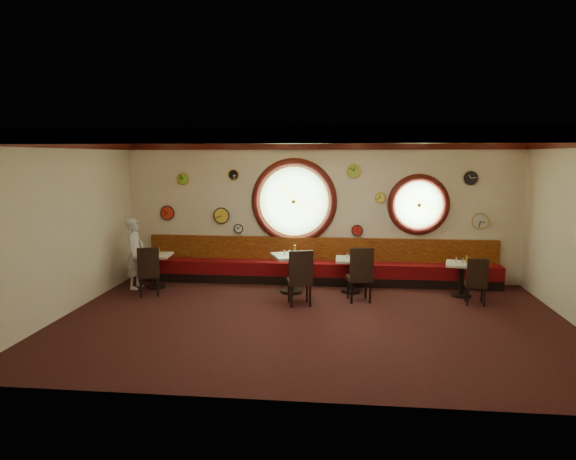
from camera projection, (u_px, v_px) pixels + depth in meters
The scene contains 48 objects.
floor at pixel (312, 321), 9.03m from camera, with size 9.00×6.00×0.00m, color black.
ceiling at pixel (313, 137), 8.57m from camera, with size 9.00×6.00×0.02m, color gold.
wall_back at pixel (320, 212), 11.75m from camera, with size 9.00×0.02×3.20m, color beige.
wall_front at pixel (297, 270), 5.85m from camera, with size 9.00×0.02×3.20m, color beige.
wall_left at pixel (64, 227), 9.27m from camera, with size 0.02×6.00×3.20m, color beige.
molding_back at pixel (321, 146), 11.49m from camera, with size 9.00×0.10×0.18m, color #3C0D0A.
molding_front at pixel (297, 135), 5.68m from camera, with size 9.00×0.10×0.18m, color #3C0D0A.
molding_left at pixel (61, 143), 9.05m from camera, with size 0.10×6.00×0.18m, color #3C0D0A.
banquette_base at pixel (319, 279), 11.69m from camera, with size 8.00×0.55×0.20m, color black.
banquette_seat at pixel (319, 268), 11.66m from camera, with size 8.00×0.55×0.30m, color #5A070C.
banquette_back at pixel (320, 249), 11.82m from camera, with size 8.00×0.10×0.55m, color #5F0E07.
porthole_left_glass at pixel (294, 201), 11.77m from camera, with size 1.66×1.66×0.02m, color #80BA6F.
porthole_left_frame at pixel (294, 201), 11.76m from camera, with size 1.98×1.98×0.18m, color #3C0D0A.
porthole_left_ring at pixel (294, 201), 11.73m from camera, with size 1.61×1.61×0.03m, color gold.
porthole_right_glass at pixel (418, 205), 11.49m from camera, with size 1.10×1.10×0.02m, color #80BA6F.
porthole_right_frame at pixel (418, 205), 11.47m from camera, with size 1.38×1.38×0.18m, color #3C0D0A.
porthole_right_ring at pixel (419, 205), 11.44m from camera, with size 1.09×1.09×0.03m, color gold.
wall_clock_0 at pixel (239, 229), 11.97m from camera, with size 0.20×0.20×0.03m, color white.
wall_clock_1 at pixel (471, 178), 11.25m from camera, with size 0.28×0.28×0.03m, color black.
wall_clock_2 at pixel (380, 198), 11.52m from camera, with size 0.22×0.22×0.03m, color #F1EF50.
wall_clock_3 at pixel (233, 175), 11.80m from camera, with size 0.24×0.24×0.03m, color black.
wall_clock_4 at pixel (354, 171), 11.50m from camera, with size 0.30×0.30×0.03m, color #84B739.
wall_clock_5 at pixel (168, 213), 12.10m from camera, with size 0.32×0.32×0.03m, color red.
wall_clock_6 at pixel (357, 230), 11.68m from camera, with size 0.24×0.24×0.03m, color red.
wall_clock_7 at pixel (480, 221), 11.36m from camera, with size 0.34×0.34×0.03m, color silver.
wall_clock_8 at pixel (222, 216), 11.97m from camera, with size 0.36×0.36×0.03m, color yellow.
wall_clock_9 at pixel (183, 179), 11.94m from camera, with size 0.26×0.26×0.03m, color #7CCC28.
table_a at pixel (155, 267), 11.26m from camera, with size 0.73×0.73×0.75m.
table_b at pixel (291, 269), 10.85m from camera, with size 0.97×0.97×0.82m.
table_c at pixel (351, 271), 10.89m from camera, with size 0.67×0.67×0.73m.
table_d at pixel (462, 275), 10.57m from camera, with size 0.76×0.76×0.70m.
chair_a at pixel (149, 268), 10.56m from camera, with size 0.55×0.55×0.64m.
chair_b at pixel (300, 274), 9.85m from camera, with size 0.56×0.56×0.68m.
chair_c at pixel (360, 271), 10.10m from camera, with size 0.54×0.54×0.69m.
chair_d at pixel (476, 278), 9.92m from camera, with size 0.43×0.43×0.58m.
condiment_a_salt at pixel (154, 252), 11.24m from camera, with size 0.03×0.03×0.09m, color #B9B9BE.
condiment_b_salt at pixel (284, 252), 10.82m from camera, with size 0.04×0.04×0.10m, color silver.
condiment_c_salt at pixel (347, 256), 10.89m from camera, with size 0.04×0.04×0.10m, color #B7B8BC.
condiment_d_salt at pixel (456, 260), 10.63m from camera, with size 0.04×0.04×0.11m, color silver.
condiment_a_pepper at pixel (155, 252), 11.16m from camera, with size 0.04×0.04×0.11m, color silver.
condiment_b_pepper at pixel (289, 253), 10.72m from camera, with size 0.04×0.04×0.10m, color silver.
condiment_c_pepper at pixel (354, 256), 10.86m from camera, with size 0.03×0.03×0.09m, color silver.
condiment_d_pepper at pixel (463, 261), 10.54m from camera, with size 0.04×0.04×0.10m, color silver.
condiment_a_bottle at pixel (159, 250), 11.34m from camera, with size 0.05×0.05×0.15m, color gold.
condiment_b_bottle at pixel (295, 249), 10.90m from camera, with size 0.06×0.06×0.18m, color gold.
condiment_c_bottle at pixel (356, 254), 10.88m from camera, with size 0.06×0.06×0.18m, color gold.
condiment_d_bottle at pixel (466, 259), 10.59m from camera, with size 0.05×0.05×0.15m, color gold.
waiter at pixel (135, 253), 11.18m from camera, with size 0.57×0.37×1.55m, color silver.
Camera 1 is at (0.51, -8.70, 2.89)m, focal length 32.00 mm.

